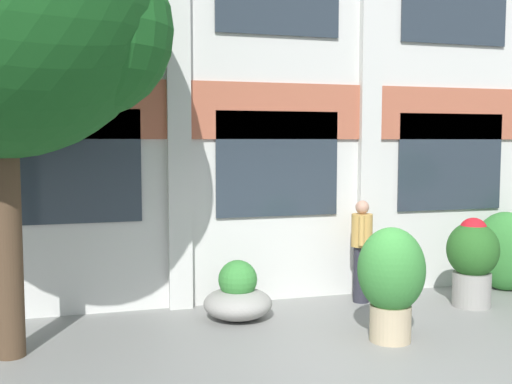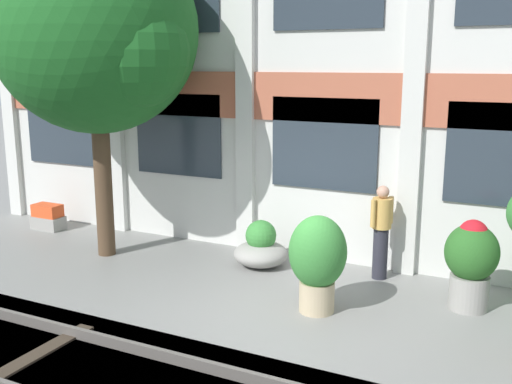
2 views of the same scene
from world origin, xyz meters
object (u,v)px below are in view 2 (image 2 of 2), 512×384
object	(u,v)px
broadleaf_tree	(95,36)
resident_by_doorway	(381,229)
potted_plant_stone_basin	(471,259)
potted_plant_glazed_jar	(318,258)
potted_plant_wide_bowl	(261,249)
potted_plant_square_trough	(48,217)

from	to	relation	value
broadleaf_tree	resident_by_doorway	world-z (taller)	broadleaf_tree
potted_plant_stone_basin	potted_plant_glazed_jar	xyz separation A→B (m)	(-2.06, -1.13, 0.05)
potted_plant_wide_bowl	broadleaf_tree	bearing A→B (deg)	-166.32
broadleaf_tree	potted_plant_wide_bowl	world-z (taller)	broadleaf_tree
potted_plant_square_trough	potted_plant_stone_basin	bearing A→B (deg)	-2.94
resident_by_doorway	potted_plant_wide_bowl	bearing A→B (deg)	-143.49
potted_plant_square_trough	potted_plant_glazed_jar	bearing A→B (deg)	-12.70
potted_plant_glazed_jar	potted_plant_wide_bowl	bearing A→B (deg)	138.18
potted_plant_stone_basin	potted_plant_wide_bowl	world-z (taller)	potted_plant_stone_basin
potted_plant_wide_bowl	resident_by_doorway	world-z (taller)	resident_by_doorway
potted_plant_stone_basin	resident_by_doorway	world-z (taller)	resident_by_doorway
broadleaf_tree	potted_plant_square_trough	world-z (taller)	broadleaf_tree
potted_plant_stone_basin	potted_plant_square_trough	world-z (taller)	potted_plant_stone_basin
broadleaf_tree	potted_plant_wide_bowl	size ratio (longest dim) A/B	6.11
potted_plant_glazed_jar	resident_by_doorway	bearing A→B (deg)	75.40
potted_plant_stone_basin	potted_plant_square_trough	distance (m)	9.22
broadleaf_tree	potted_plant_stone_basin	distance (m)	7.60
potted_plant_glazed_jar	resident_by_doorway	xyz separation A→B (m)	(0.48, 1.84, 0.04)
broadleaf_tree	potted_plant_square_trough	size ratio (longest dim) A/B	8.53
broadleaf_tree	resident_by_doorway	size ratio (longest dim) A/B	3.73
potted_plant_stone_basin	potted_plant_glazed_jar	world-z (taller)	potted_plant_glazed_jar
broadleaf_tree	potted_plant_wide_bowl	xyz separation A→B (m)	(3.04, 0.74, -3.87)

